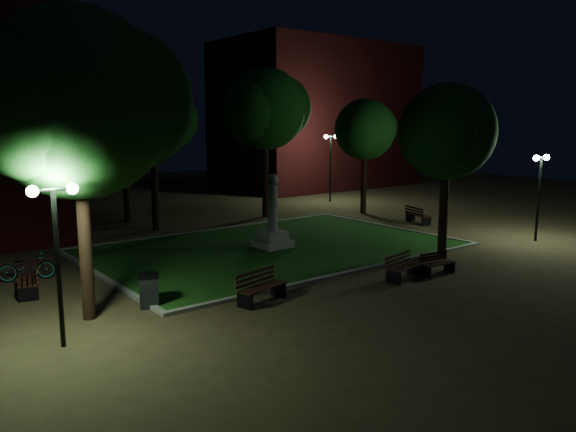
# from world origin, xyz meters

# --- Properties ---
(ground) EXTENTS (80.00, 80.00, 0.00)m
(ground) POSITION_xyz_m (0.00, 0.00, 0.00)
(ground) COLOR #42341F
(lawn) EXTENTS (15.00, 10.00, 0.08)m
(lawn) POSITION_xyz_m (0.00, 2.00, 0.04)
(lawn) COLOR #194911
(lawn) RESTS_ON ground
(lawn_kerb) EXTENTS (15.40, 10.40, 0.12)m
(lawn_kerb) POSITION_xyz_m (0.00, 2.00, 0.06)
(lawn_kerb) COLOR slate
(lawn_kerb) RESTS_ON ground
(monument) EXTENTS (1.40, 1.40, 3.20)m
(monument) POSITION_xyz_m (0.00, 2.00, 0.96)
(monument) COLOR gray
(monument) RESTS_ON lawn
(building_far) EXTENTS (16.00, 10.00, 12.00)m
(building_far) POSITION_xyz_m (18.00, 20.00, 6.00)
(building_far) COLOR #4A0F10
(building_far) RESTS_ON ground
(tree_west) EXTENTS (6.26, 5.11, 8.49)m
(tree_west) POSITION_xyz_m (-9.24, -1.98, 5.93)
(tree_west) COLOR black
(tree_west) RESTS_ON ground
(tree_north_wl) EXTENTS (4.69, 3.83, 7.38)m
(tree_north_wl) POSITION_xyz_m (-2.08, 9.09, 5.45)
(tree_north_wl) COLOR black
(tree_north_wl) RESTS_ON ground
(tree_north_er) EXTENTS (5.75, 4.70, 8.55)m
(tree_north_er) POSITION_xyz_m (4.80, 9.04, 6.20)
(tree_north_er) COLOR black
(tree_north_er) RESTS_ON ground
(tree_ne) EXTENTS (4.45, 3.64, 6.85)m
(tree_ne) POSITION_xyz_m (10.19, 6.40, 5.02)
(tree_ne) COLOR black
(tree_ne) RESTS_ON ground
(tree_se) EXTENTS (4.72, 3.85, 7.01)m
(tree_se) POSITION_xyz_m (4.69, -3.47, 5.07)
(tree_se) COLOR black
(tree_se) RESTS_ON ground
(tree_far_north) EXTENTS (5.81, 4.75, 7.81)m
(tree_far_north) POSITION_xyz_m (-2.22, 12.39, 5.43)
(tree_far_north) COLOR black
(tree_far_north) RESTS_ON ground
(lamppost_sw) EXTENTS (1.18, 0.28, 4.02)m
(lamppost_sw) POSITION_xyz_m (-10.54, -3.56, 2.85)
(lamppost_sw) COLOR black
(lamppost_sw) RESTS_ON ground
(lamppost_se) EXTENTS (1.18, 0.28, 4.01)m
(lamppost_se) POSITION_xyz_m (10.61, -4.25, 2.84)
(lamppost_se) COLOR black
(lamppost_se) RESTS_ON ground
(lamppost_ne) EXTENTS (1.18, 0.28, 4.63)m
(lamppost_ne) POSITION_xyz_m (11.99, 11.45, 3.22)
(lamppost_ne) COLOR black
(lamppost_ne) RESTS_ON ground
(bench_near_left) EXTENTS (1.70, 0.83, 0.90)m
(bench_near_left) POSITION_xyz_m (0.67, -4.74, 0.42)
(bench_near_left) COLOR black
(bench_near_left) RESTS_ON ground
(bench_near_right) EXTENTS (1.45, 0.63, 0.77)m
(bench_near_right) POSITION_xyz_m (2.24, -5.01, 0.36)
(bench_near_right) COLOR black
(bench_near_right) RESTS_ON ground
(bench_west_near) EXTENTS (1.84, 0.98, 0.96)m
(bench_west_near) POSITION_xyz_m (-4.72, -3.72, 0.45)
(bench_west_near) COLOR black
(bench_west_near) RESTS_ON ground
(bench_left_side) EXTENTS (0.95, 1.79, 0.93)m
(bench_left_side) POSITION_xyz_m (-10.07, 1.47, 0.44)
(bench_left_side) COLOR black
(bench_left_side) RESTS_ON ground
(bench_right_side) EXTENTS (1.05, 1.80, 0.93)m
(bench_right_side) POSITION_xyz_m (9.86, 2.07, 0.44)
(bench_right_side) COLOR black
(bench_right_side) RESTS_ON ground
(trash_bin) EXTENTS (0.76, 0.76, 1.01)m
(trash_bin) POSITION_xyz_m (-7.61, -2.06, 0.51)
(trash_bin) COLOR black
(trash_bin) RESTS_ON ground
(bicycle) EXTENTS (1.96, 1.08, 0.98)m
(bicycle) POSITION_xyz_m (-9.73, 3.29, 0.49)
(bicycle) COLOR black
(bicycle) RESTS_ON ground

